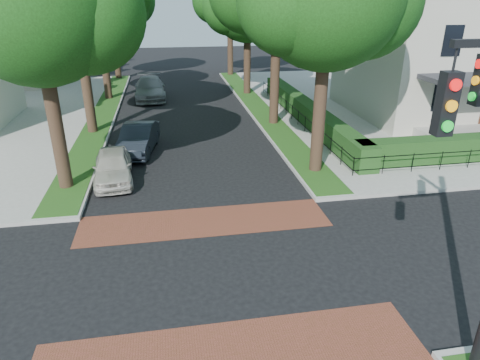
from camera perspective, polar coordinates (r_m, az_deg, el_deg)
name	(u,v)px	position (r m, az deg, el deg)	size (l,w,h in m)	color
ground	(215,273)	(13.02, -3.30, -12.32)	(120.00, 120.00, 0.00)	black
sidewalk_ne	(437,101)	(36.76, 24.83, 9.55)	(30.00, 30.00, 0.15)	gray
crosswalk_far	(205,221)	(15.71, -4.70, -5.53)	(9.00, 2.20, 0.01)	brown
crosswalk_near	(232,355)	(10.60, -1.08, -22.34)	(9.00, 2.20, 0.01)	brown
grass_strip_ne	(258,107)	(31.21, 2.45, 9.68)	(1.60, 29.80, 0.02)	#254714
grass_strip_nw	(103,114)	(30.83, -17.80, 8.41)	(1.60, 29.80, 0.02)	#254714
tree_right_far	(248,4)	(35.37, 1.11, 22.37)	(7.25, 6.23, 9.74)	black
tree_left_near	(39,5)	(18.26, -25.21, 20.38)	(7.50, 6.45, 10.20)	black
tree_left_far	(99,2)	(34.99, -18.29, 21.64)	(7.00, 6.02, 9.86)	black
hedge_main_road	(307,112)	(27.83, 8.96, 8.96)	(1.00, 18.00, 1.20)	#1B3D15
fence_main_road	(295,115)	(27.63, 7.35, 8.62)	(0.06, 18.00, 0.90)	black
house_victorian	(455,21)	(32.34, 26.69, 18.38)	(13.00, 13.05, 12.48)	#B7B4A4
parked_car_front	(113,166)	(19.58, -16.59, 1.77)	(1.61, 4.00, 1.36)	beige
parked_car_middle	(138,139)	(22.92, -13.41, 5.38)	(1.54, 4.41, 1.45)	black
parked_car_rear	(150,88)	(35.11, -11.92, 11.87)	(2.30, 5.65, 1.64)	gray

